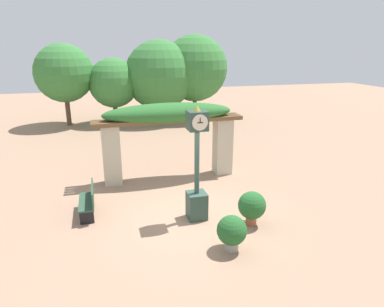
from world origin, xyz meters
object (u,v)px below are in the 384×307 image
(potted_plant_near_right, at_px, (232,231))
(park_bench, at_px, (89,201))
(pedestal_clock, at_px, (197,172))
(potted_plant_near_left, at_px, (252,206))

(potted_plant_near_right, xyz_separation_m, park_bench, (-3.29, 2.77, -0.07))
(pedestal_clock, distance_m, potted_plant_near_right, 2.00)
(pedestal_clock, bearing_deg, park_bench, 160.92)
(potted_plant_near_left, height_order, park_bench, potted_plant_near_left)
(park_bench, bearing_deg, potted_plant_near_left, 67.31)
(pedestal_clock, relative_size, potted_plant_near_right, 3.64)
(potted_plant_near_right, relative_size, park_bench, 0.67)
(potted_plant_near_left, bearing_deg, potted_plant_near_right, -134.65)
(potted_plant_near_left, xyz_separation_m, park_bench, (-4.26, 1.78, -0.13))
(pedestal_clock, xyz_separation_m, park_bench, (-2.94, 1.02, -0.96))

